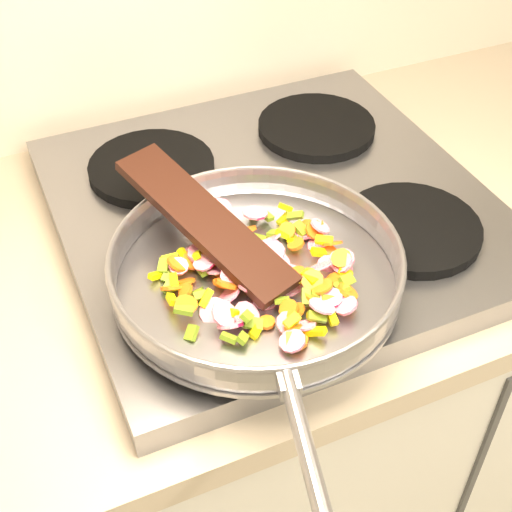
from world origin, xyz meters
name	(u,v)px	position (x,y,z in m)	size (l,w,h in m)	color
cooktop	(274,212)	(-0.70, 1.67, 0.92)	(0.60, 0.60, 0.04)	#939399
grate_fl	(220,287)	(-0.84, 1.52, 0.95)	(0.19, 0.19, 0.02)	black
grate_fr	(411,228)	(-0.56, 1.52, 0.95)	(0.19, 0.19, 0.02)	black
grate_bl	(152,167)	(-0.84, 1.81, 0.95)	(0.19, 0.19, 0.02)	black
grate_br	(316,127)	(-0.56, 1.81, 0.95)	(0.19, 0.19, 0.02)	black
saute_pan	(256,267)	(-0.80, 1.51, 0.98)	(0.39, 0.55, 0.05)	#9E9EA5
vegetable_heap	(263,271)	(-0.79, 1.50, 0.98)	(0.25, 0.28, 0.05)	#E11555
wooden_spatula	(205,221)	(-0.84, 1.58, 1.01)	(0.28, 0.06, 0.01)	black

